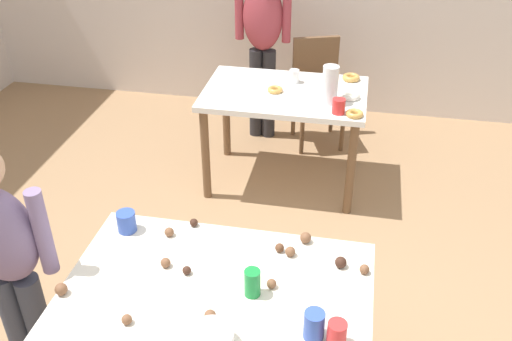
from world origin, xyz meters
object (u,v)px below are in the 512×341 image
object	(u,v)px
person_girl_near	(8,259)
mixing_bowl	(211,339)
soda_can	(252,283)
chair_far_table	(317,85)
dining_table_far	(284,105)
person_adult_far	(263,32)
pitcher_far	(330,85)
dining_table_near	(217,305)

from	to	relation	value
person_girl_near	mixing_bowl	world-z (taller)	person_girl_near
soda_can	chair_far_table	bearing A→B (deg)	89.89
dining_table_far	chair_far_table	xyz separation A→B (m)	(0.17, 0.72, -0.15)
chair_far_table	person_adult_far	bearing A→B (deg)	-176.78
pitcher_far	person_adult_far	bearing A→B (deg)	126.24
dining_table_near	mixing_bowl	bearing A→B (deg)	-78.85
dining_table_far	chair_far_table	bearing A→B (deg)	76.87
person_girl_near	soda_can	world-z (taller)	person_girl_near
mixing_bowl	soda_can	bearing A→B (deg)	72.08
chair_far_table	mixing_bowl	bearing A→B (deg)	-91.90
dining_table_near	dining_table_far	bearing A→B (deg)	90.37
mixing_bowl	soda_can	size ratio (longest dim) A/B	1.37
chair_far_table	mixing_bowl	world-z (taller)	chair_far_table
person_adult_far	pitcher_far	bearing A→B (deg)	-53.76
dining_table_near	pitcher_far	distance (m)	1.90
mixing_bowl	pitcher_far	world-z (taller)	pitcher_far
dining_table_near	soda_can	world-z (taller)	soda_can
person_girl_near	person_adult_far	xyz separation A→B (m)	(0.61, 2.71, 0.14)
chair_far_table	pitcher_far	world-z (taller)	pitcher_far
dining_table_near	soda_can	bearing A→B (deg)	0.55
chair_far_table	pitcher_far	xyz separation A→B (m)	(0.15, -0.85, 0.38)
mixing_bowl	soda_can	xyz separation A→B (m)	(0.09, 0.29, 0.02)
person_girl_near	dining_table_near	bearing A→B (deg)	1.86
dining_table_near	dining_table_far	world-z (taller)	same
dining_table_far	person_adult_far	bearing A→B (deg)	112.38
person_girl_near	person_adult_far	bearing A→B (deg)	77.24
dining_table_near	person_girl_near	bearing A→B (deg)	-178.14
person_girl_near	pitcher_far	xyz separation A→B (m)	(1.22, 1.89, 0.09)
chair_far_table	soda_can	xyz separation A→B (m)	(-0.01, -2.71, 0.31)
dining_table_far	chair_far_table	size ratio (longest dim) A/B	1.31
mixing_bowl	person_girl_near	bearing A→B (deg)	165.03
dining_table_near	dining_table_far	distance (m)	1.99
soda_can	mixing_bowl	bearing A→B (deg)	-107.92
soda_can	pitcher_far	distance (m)	1.86
dining_table_near	person_adult_far	world-z (taller)	person_adult_far
dining_table_near	person_adult_far	distance (m)	2.71
chair_far_table	mixing_bowl	size ratio (longest dim) A/B	5.20
dining_table_far	pitcher_far	bearing A→B (deg)	-21.84
person_adult_far	soda_can	bearing A→B (deg)	-80.45
mixing_bowl	pitcher_far	xyz separation A→B (m)	(0.25, 2.15, 0.09)
dining_table_far	mixing_bowl	xyz separation A→B (m)	(0.07, -2.28, 0.14)
dining_table_far	person_adult_far	distance (m)	0.81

